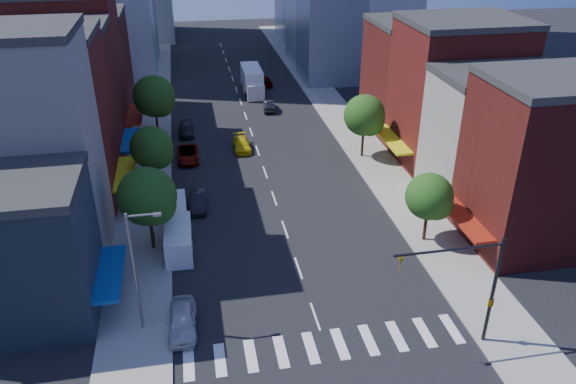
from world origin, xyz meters
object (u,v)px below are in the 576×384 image
cargo_van_near (179,241)px  pedestrian_far (165,256)px  parked_car_third (188,154)px  cargo_van_far (176,211)px  taxi (241,144)px  parked_car_rear (186,130)px  pedestrian_near (153,237)px  parked_car_front (182,320)px  box_truck (252,81)px  parked_car_second (198,201)px  traffic_car_far (265,81)px  traffic_car_oncoming (269,105)px

cargo_van_near → pedestrian_far: bearing=-122.7°
parked_car_third → cargo_van_far: bearing=-96.4°
cargo_van_near → cargo_van_far: cargo_van_near is taller
cargo_van_far → pedestrian_far: (-1.00, -7.15, -0.04)m
taxi → parked_car_rear: bearing=136.9°
parked_car_rear → cargo_van_near: bearing=-93.2°
parked_car_rear → pedestrian_near: size_ratio=2.53×
cargo_van_near → pedestrian_far: (-1.15, -1.75, -0.21)m
parked_car_front → box_truck: size_ratio=0.52×
parked_car_second → taxi: bearing=67.0°
pedestrian_near → pedestrian_far: bearing=-162.9°
box_truck → parked_car_third: bearing=-113.3°
parked_car_front → traffic_car_far: (13.94, 55.10, -0.08)m
parked_car_front → traffic_car_far: bearing=77.6°
parked_car_front → traffic_car_far: parked_car_front is taller
parked_car_second → cargo_van_near: bearing=-103.6°
parked_car_third → cargo_van_far: cargo_van_far is taller
parked_car_third → parked_car_second: bearing=-87.3°
parked_car_second → traffic_car_far: traffic_car_far is taller
parked_car_rear → pedestrian_near: 25.48m
parked_car_second → taxi: 14.37m
parked_car_second → taxi: (5.69, 13.20, -0.03)m
cargo_van_far → pedestrian_near: 4.57m
traffic_car_far → cargo_van_near: bearing=66.4°
parked_car_second → pedestrian_near: bearing=-122.4°
taxi → parked_car_third: bearing=-163.3°
cargo_van_near → cargo_van_far: 5.41m
cargo_van_far → taxi: bearing=62.1°
cargo_van_far → pedestrian_far: size_ratio=2.98×
cargo_van_near → traffic_car_far: (14.03, 45.47, -0.43)m
parked_car_third → pedestrian_far: pedestrian_far is taller
traffic_car_far → pedestrian_far: bearing=65.7°
box_truck → pedestrian_far: box_truck is taller
parked_car_rear → cargo_van_far: size_ratio=0.94×
traffic_car_far → parked_car_second: bearing=65.7°
parked_car_rear → pedestrian_near: pedestrian_near is taller
traffic_car_oncoming → box_truck: size_ratio=0.47×
parked_car_rear → box_truck: box_truck is taller
parked_car_front → taxi: 31.20m
parked_car_second → cargo_van_near: (-1.85, -7.47, 0.45)m
traffic_car_far → pedestrian_near: size_ratio=2.45×
parked_car_third → cargo_van_near: (-1.26, -18.77, 0.45)m
traffic_car_far → box_truck: (-2.38, -3.30, 1.01)m
parked_car_second → traffic_car_oncoming: 28.43m
taxi → traffic_car_far: bearing=75.3°
cargo_van_far → pedestrian_near: bearing=-116.7°
cargo_van_far → traffic_car_far: size_ratio=1.10×
cargo_van_far → traffic_car_oncoming: (12.96, 28.29, -0.28)m
parked_car_rear → traffic_car_far: (12.77, 18.94, 0.09)m
pedestrian_far → parked_car_rear: bearing=175.2°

